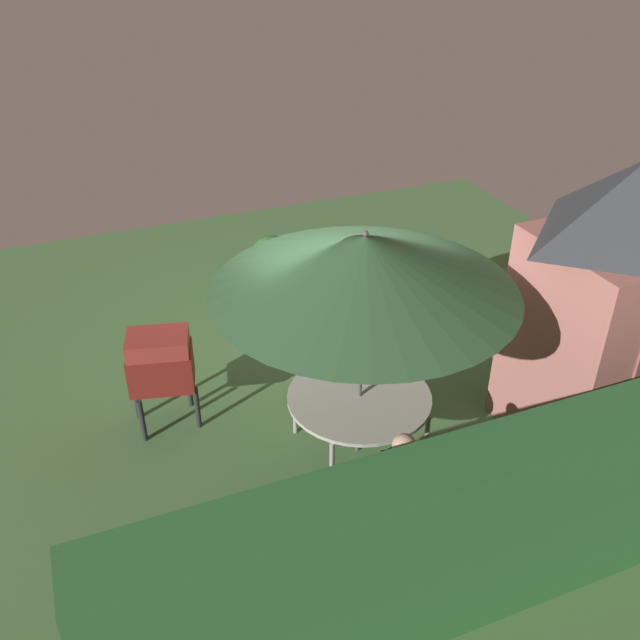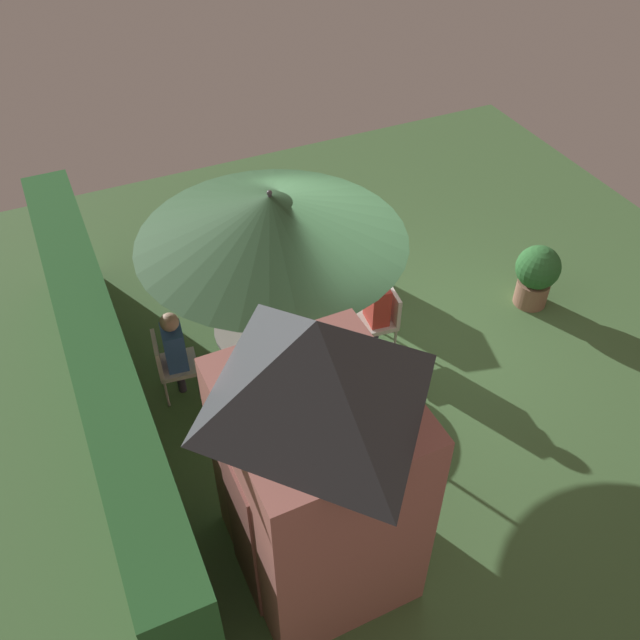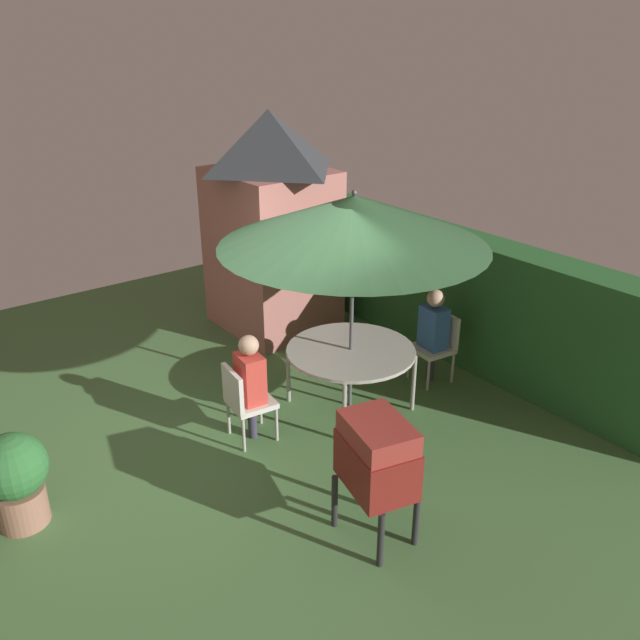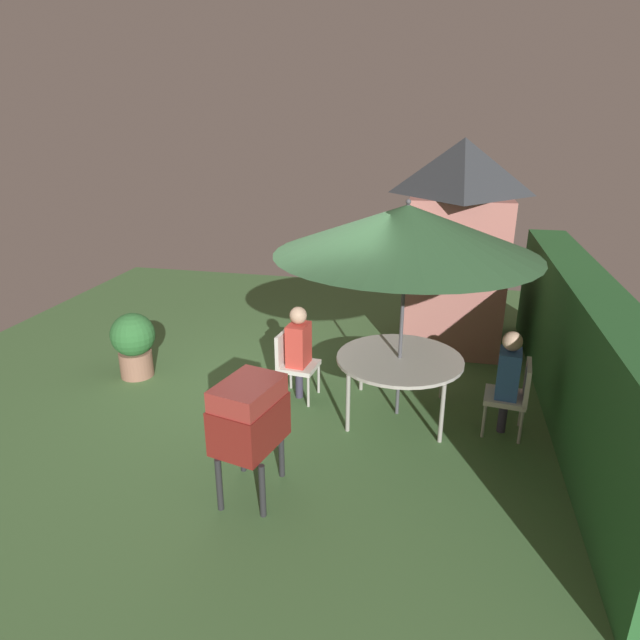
# 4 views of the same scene
# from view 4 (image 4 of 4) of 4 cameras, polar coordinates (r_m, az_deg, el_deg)

# --- Properties ---
(ground_plane) EXTENTS (11.00, 11.00, 0.00)m
(ground_plane) POSITION_cam_4_polar(r_m,az_deg,el_deg) (7.41, -2.94, -7.61)
(ground_plane) COLOR #47703D
(hedge_backdrop) EXTENTS (6.47, 0.57, 1.74)m
(hedge_backdrop) POSITION_cam_4_polar(r_m,az_deg,el_deg) (7.03, 25.68, -3.52)
(hedge_backdrop) COLOR #28602D
(hedge_backdrop) RESTS_ON ground
(garden_shed) EXTENTS (1.77, 1.58, 3.21)m
(garden_shed) POSITION_cam_4_polar(r_m,az_deg,el_deg) (8.83, 14.06, 7.76)
(garden_shed) COLOR #B26B60
(garden_shed) RESTS_ON ground
(patio_table) EXTENTS (1.52, 1.52, 0.76)m
(patio_table) POSITION_cam_4_polar(r_m,az_deg,el_deg) (6.67, 8.30, -4.27)
(patio_table) COLOR #B2ADA3
(patio_table) RESTS_ON ground
(patio_umbrella) EXTENTS (2.99, 2.99, 2.65)m
(patio_umbrella) POSITION_cam_4_polar(r_m,az_deg,el_deg) (6.19, 9.06, 9.28)
(patio_umbrella) COLOR #4C4C51
(patio_umbrella) RESTS_ON ground
(bbq_grill) EXTENTS (0.80, 0.65, 1.20)m
(bbq_grill) POSITION_cam_4_polar(r_m,az_deg,el_deg) (5.23, -7.41, -9.97)
(bbq_grill) COLOR maroon
(bbq_grill) RESTS_ON ground
(chair_near_shed) EXTENTS (0.51, 0.51, 0.90)m
(chair_near_shed) POSITION_cam_4_polar(r_m,az_deg,el_deg) (7.10, -2.87, -4.21)
(chair_near_shed) COLOR silver
(chair_near_shed) RESTS_ON ground
(chair_far_side) EXTENTS (0.51, 0.52, 0.90)m
(chair_far_side) POSITION_cam_4_polar(r_m,az_deg,el_deg) (6.67, 19.57, -7.19)
(chair_far_side) COLOR silver
(chair_far_side) RESTS_ON ground
(potted_plant_by_shed) EXTENTS (0.61, 0.61, 0.94)m
(potted_plant_by_shed) POSITION_cam_4_polar(r_m,az_deg,el_deg) (8.10, -18.88, -2.20)
(potted_plant_by_shed) COLOR #936651
(potted_plant_by_shed) RESTS_ON ground
(person_in_red) EXTENTS (0.36, 0.28, 1.26)m
(person_in_red) POSITION_cam_4_polar(r_m,az_deg,el_deg) (6.97, -2.25, -2.34)
(person_in_red) COLOR #CC3D33
(person_in_red) RESTS_ON ground
(person_in_blue) EXTENTS (0.37, 0.28, 1.26)m
(person_in_blue) POSITION_cam_4_polar(r_m,az_deg,el_deg) (6.55, 19.09, -5.07)
(person_in_blue) COLOR #3866B2
(person_in_blue) RESTS_ON ground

